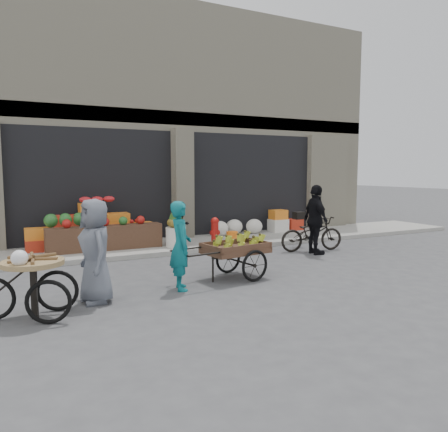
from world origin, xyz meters
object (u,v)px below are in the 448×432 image
fire_hydrant (215,229)px  vendor_woman (181,246)px  seated_person (182,225)px  bicycle (312,234)px  cyclist (316,220)px  pineapple_bin (176,237)px  banana_cart (234,247)px  vendor_grey (95,251)px  orange_bucket (232,237)px  tricycle_cart (33,279)px

fire_hydrant → vendor_woman: vendor_woman is taller
seated_person → bicycle: (2.74, -2.19, -0.13)m
cyclist → bicycle: bearing=-16.4°
pineapple_bin → bicycle: size_ratio=0.30×
banana_cart → vendor_grey: (-2.66, -0.35, 0.20)m
orange_bucket → vendor_woman: 4.45m
vendor_woman → tricycle_cart: bearing=113.0°
banana_cart → pineapple_bin: bearing=81.1°
fire_hydrant → seated_person: 0.96m
orange_bucket → vendor_grey: bearing=-141.0°
fire_hydrant → cyclist: bearing=-46.5°
vendor_grey → bicycle: (5.84, 1.99, -0.37)m
banana_cart → bicycle: 3.58m
orange_bucket → vendor_grey: (-4.30, -3.48, 0.55)m
pineapple_bin → vendor_grey: size_ratio=0.32×
seated_person → banana_cart: bearing=-106.5°
fire_hydrant → banana_cart: (-1.14, -3.17, 0.12)m
bicycle → seated_person: bearing=61.6°
fire_hydrant → tricycle_cart: 6.14m
orange_bucket → tricycle_cart: 6.51m
fire_hydrant → orange_bucket: (0.50, -0.05, -0.23)m
pineapple_bin → orange_bucket: size_ratio=1.62×
vendor_woman → bicycle: vendor_woman is taller
seated_person → vendor_grey: (-3.10, -4.18, 0.24)m
fire_hydrant → vendor_woman: 4.16m
cyclist → vendor_woman: bearing=119.9°
vendor_grey → cyclist: 5.86m
cyclist → orange_bucket: bearing=45.6°
tricycle_cart → cyclist: bearing=34.4°
vendor_woman → bicycle: bearing=-54.7°
seated_person → vendor_grey: 5.21m
banana_cart → vendor_grey: bearing=179.3°
pineapple_bin → orange_bucket: pineapple_bin is taller
seated_person → vendor_grey: bearing=-136.6°
orange_bucket → cyclist: 2.40m
vendor_woman → banana_cart: bearing=-65.7°
tricycle_cart → fire_hydrant: bearing=57.3°
vendor_woman → bicycle: size_ratio=0.91×
fire_hydrant → banana_cart: size_ratio=0.33×
vendor_grey → bicycle: 6.18m
fire_hydrant → seated_person: size_ratio=0.76×
vendor_woman → tricycle_cart: (-2.40, -0.47, -0.21)m
fire_hydrant → tricycle_cart: bearing=-140.4°
pineapple_bin → vendor_woman: (-1.23, -3.49, 0.41)m
pineapple_bin → banana_cart: banana_cart is taller
tricycle_cart → pineapple_bin: bearing=65.2°
fire_hydrant → vendor_grey: (-3.80, -3.53, 0.32)m
pineapple_bin → banana_cart: (-0.04, -3.22, 0.25)m
cyclist → fire_hydrant: bearing=53.7°
bicycle → vendor_woman: bearing=123.7°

